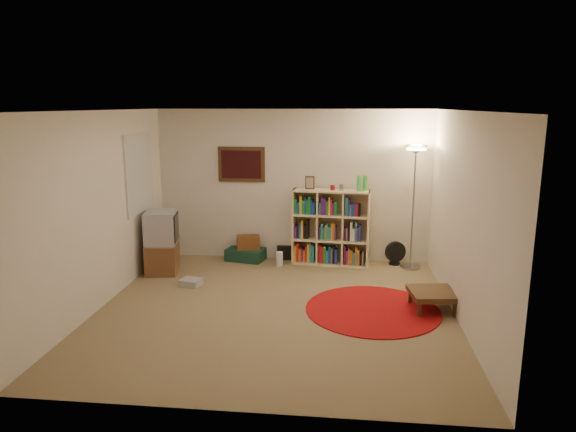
# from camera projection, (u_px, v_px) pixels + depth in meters

# --- Properties ---
(room) EXTENTS (4.54, 4.54, 2.54)m
(room) POSITION_uv_depth(u_px,v_px,m) (271.00, 213.00, 6.35)
(room) COLOR olive
(room) RESTS_ON ground
(bookshelf) EXTENTS (1.26, 0.46, 1.48)m
(bookshelf) POSITION_uv_depth(u_px,v_px,m) (330.00, 228.00, 8.34)
(bookshelf) COLOR #FFE4AA
(bookshelf) RESTS_ON ground
(floor_lamp) EXTENTS (0.39, 0.39, 1.97)m
(floor_lamp) POSITION_uv_depth(u_px,v_px,m) (415.00, 167.00, 7.89)
(floor_lamp) COLOR #96979A
(floor_lamp) RESTS_ON ground
(floor_fan) EXTENTS (0.34, 0.23, 0.39)m
(floor_fan) POSITION_uv_depth(u_px,v_px,m) (395.00, 253.00, 8.36)
(floor_fan) COLOR black
(floor_fan) RESTS_ON ground
(tv_stand) EXTENTS (0.57, 0.73, 0.96)m
(tv_stand) POSITION_uv_depth(u_px,v_px,m) (162.00, 243.00, 7.99)
(tv_stand) COLOR brown
(tv_stand) RESTS_ON ground
(dvd_box) EXTENTS (0.33, 0.30, 0.09)m
(dvd_box) POSITION_uv_depth(u_px,v_px,m) (191.00, 282.00, 7.44)
(dvd_box) COLOR #ABA9AE
(dvd_box) RESTS_ON ground
(suitcase) EXTENTS (0.68, 0.51, 0.20)m
(suitcase) POSITION_uv_depth(u_px,v_px,m) (246.00, 254.00, 8.64)
(suitcase) COLOR #14382A
(suitcase) RESTS_ON ground
(wicker_basket) EXTENTS (0.43, 0.35, 0.22)m
(wicker_basket) POSITION_uv_depth(u_px,v_px,m) (248.00, 242.00, 8.61)
(wicker_basket) COLOR brown
(wicker_basket) RESTS_ON suitcase
(duffel_bag) EXTENTS (0.37, 0.33, 0.23)m
(duffel_bag) POSITION_uv_depth(u_px,v_px,m) (287.00, 252.00, 8.75)
(duffel_bag) COLOR black
(duffel_bag) RESTS_ON ground
(paper_towel) EXTENTS (0.14, 0.14, 0.23)m
(paper_towel) POSITION_uv_depth(u_px,v_px,m) (279.00, 259.00, 8.32)
(paper_towel) COLOR white
(paper_towel) RESTS_ON ground
(red_rug) EXTENTS (1.71, 1.71, 0.02)m
(red_rug) POSITION_uv_depth(u_px,v_px,m) (373.00, 310.00, 6.54)
(red_rug) COLOR #9A0B0E
(red_rug) RESTS_ON ground
(side_table) EXTENTS (0.62, 0.62, 0.26)m
(side_table) POSITION_uv_depth(u_px,v_px,m) (433.00, 294.00, 6.51)
(side_table) COLOR #3D2715
(side_table) RESTS_ON ground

